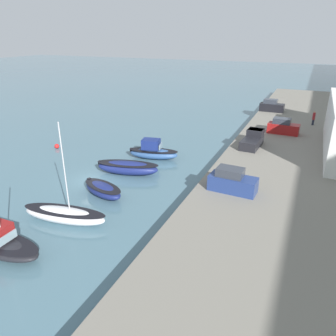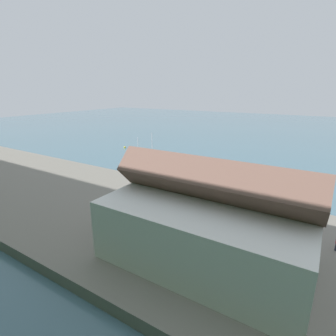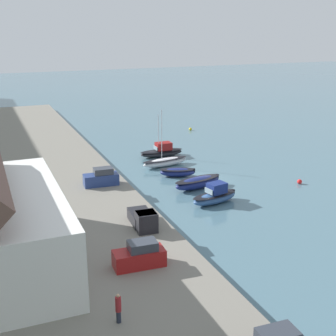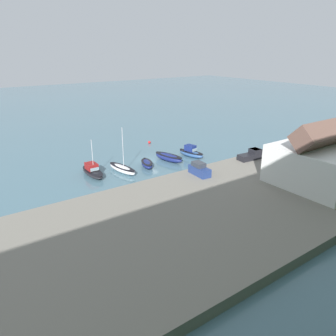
% 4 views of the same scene
% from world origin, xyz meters
% --- Properties ---
extents(ground_plane, '(320.00, 320.00, 0.00)m').
position_xyz_m(ground_plane, '(0.00, 0.00, 0.00)').
color(ground_plane, slate).
extents(quay_promenade, '(125.27, 27.07, 1.34)m').
position_xyz_m(quay_promenade, '(0.00, 24.77, 0.67)').
color(quay_promenade, gray).
rests_on(quay_promenade, ground_plane).
extents(moored_boat_0, '(3.34, 6.46, 2.46)m').
position_xyz_m(moored_boat_0, '(-8.26, 2.85, 0.89)').
color(moored_boat_0, '#33568E').
rests_on(moored_boat_0, ground_plane).
extents(moored_boat_1, '(3.66, 7.28, 1.46)m').
position_xyz_m(moored_boat_1, '(-2.77, 2.43, 0.77)').
color(moored_boat_1, navy).
rests_on(moored_boat_1, ground_plane).
extents(moored_boat_2, '(3.56, 5.32, 1.18)m').
position_xyz_m(moored_boat_2, '(2.69, 2.89, 0.63)').
color(moored_boat_2, navy).
rests_on(moored_boat_2, ground_plane).
extents(moored_boat_3, '(3.04, 7.60, 8.51)m').
position_xyz_m(moored_boat_3, '(7.90, 2.67, 0.65)').
color(moored_boat_3, white).
rests_on(moored_boat_3, ground_plane).
extents(moored_boat_4, '(2.41, 7.10, 6.78)m').
position_xyz_m(moored_boat_4, '(13.06, 1.11, 0.80)').
color(moored_boat_4, black).
rests_on(moored_boat_4, ground_plane).
extents(parked_car_1, '(2.05, 4.30, 2.16)m').
position_xyz_m(parked_car_1, '(-0.60, 14.50, 2.26)').
color(parked_car_1, navy).
rests_on(parked_car_1, quay_promenade).
extents(parked_car_2, '(2.01, 4.29, 2.16)m').
position_xyz_m(parked_car_2, '(-21.39, 16.74, 2.26)').
color(parked_car_2, maroon).
rests_on(parked_car_2, quay_promenade).
extents(pickup_truck_0, '(4.85, 2.29, 1.90)m').
position_xyz_m(pickup_truck_0, '(-14.23, 13.88, 2.16)').
color(pickup_truck_0, black).
rests_on(pickup_truck_0, quay_promenade).
extents(person_on_quay, '(0.40, 0.40, 2.14)m').
position_xyz_m(person_on_quay, '(-28.02, 20.52, 2.44)').
color(person_on_quay, '#232838').
rests_on(person_on_quay, quay_promenade).
extents(mooring_buoy_0, '(0.63, 0.63, 0.63)m').
position_xyz_m(mooring_buoy_0, '(-6.43, -10.76, 0.32)').
color(mooring_buoy_0, red).
rests_on(mooring_buoy_0, ground_plane).
extents(mooring_buoy_1, '(0.57, 0.57, 0.57)m').
position_xyz_m(mooring_buoy_1, '(28.44, -11.10, 0.29)').
color(mooring_buoy_1, yellow).
rests_on(mooring_buoy_1, ground_plane).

